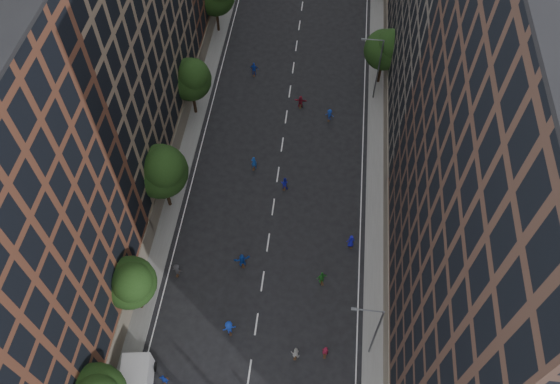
{
  "coord_description": "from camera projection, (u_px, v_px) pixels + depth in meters",
  "views": [
    {
      "loc": [
        4.44,
        -6.11,
        49.09
      ],
      "look_at": [
        0.67,
        27.63,
        2.0
      ],
      "focal_mm": 35.0,
      "sensor_mm": 36.0,
      "label": 1
    }
  ],
  "objects": [
    {
      "name": "bldg_left_b",
      "position": [
        82.0,
        17.0,
        51.44
      ],
      "size": [
        14.0,
        26.0,
        34.0
      ],
      "primitive_type": "cube",
      "color": "#806A54",
      "rests_on": "ground"
    },
    {
      "name": "skater_17",
      "position": [
        301.0,
        102.0,
        67.56
      ],
      "size": [
        1.56,
        0.56,
        1.66
      ],
      "primitive_type": "imported",
      "rotation": [
        0.0,
        0.0,
        3.09
      ],
      "color": "maroon",
      "rests_on": "ground"
    },
    {
      "name": "skater_16",
      "position": [
        254.0,
        69.0,
        70.84
      ],
      "size": [
        1.16,
        0.56,
        1.92
      ],
      "primitive_type": "imported",
      "rotation": [
        0.0,
        0.0,
        3.06
      ],
      "color": "#1639B8",
      "rests_on": "ground"
    },
    {
      "name": "skater_14",
      "position": [
        285.0,
        183.0,
        60.16
      ],
      "size": [
        0.92,
        0.78,
        1.68
      ],
      "primitive_type": "imported",
      "rotation": [
        0.0,
        0.0,
        2.95
      ],
      "color": "#171BBB",
      "rests_on": "ground"
    },
    {
      "name": "tree_left_2",
      "position": [
        162.0,
        170.0,
        54.23
      ],
      "size": [
        5.6,
        5.6,
        9.45
      ],
      "color": "black",
      "rests_on": "ground"
    },
    {
      "name": "tree_left_3",
      "position": [
        191.0,
        78.0,
        62.81
      ],
      "size": [
        5.0,
        5.0,
        8.58
      ],
      "color": "black",
      "rests_on": "ground"
    },
    {
      "name": "skater_15",
      "position": [
        329.0,
        115.0,
        66.3
      ],
      "size": [
        1.12,
        0.78,
        1.58
      ],
      "primitive_type": "imported",
      "rotation": [
        0.0,
        0.0,
        2.94
      ],
      "color": "#1435A3",
      "rests_on": "ground"
    },
    {
      "name": "tree_left_1",
      "position": [
        131.0,
        283.0,
        47.92
      ],
      "size": [
        4.8,
        4.8,
        8.21
      ],
      "color": "black",
      "rests_on": "ground"
    },
    {
      "name": "skater_11",
      "position": [
        242.0,
        260.0,
        54.47
      ],
      "size": [
        1.75,
        1.13,
        1.81
      ],
      "primitive_type": "imported",
      "rotation": [
        0.0,
        0.0,
        3.53
      ],
      "color": "#1542AB",
      "rests_on": "ground"
    },
    {
      "name": "bldg_right_a",
      "position": [
        531.0,
        229.0,
        36.54
      ],
      "size": [
        14.0,
        30.0,
        36.0
      ],
      "primitive_type": "cube",
      "color": "#4A3228",
      "rests_on": "ground"
    },
    {
      "name": "skater_9",
      "position": [
        177.0,
        270.0,
        53.95
      ],
      "size": [
        1.09,
        0.71,
        1.59
      ],
      "primitive_type": "imported",
      "rotation": [
        0.0,
        0.0,
        3.02
      ],
      "color": "#36363A",
      "rests_on": "ground"
    },
    {
      "name": "skater_3",
      "position": [
        229.0,
        328.0,
        50.29
      ],
      "size": [
        1.41,
        1.12,
        1.91
      ],
      "primitive_type": "imported",
      "rotation": [
        0.0,
        0.0,
        3.53
      ],
      "color": "#173BBE",
      "rests_on": "ground"
    },
    {
      "name": "skater_10",
      "position": [
        322.0,
        278.0,
        53.32
      ],
      "size": [
        1.16,
        0.82,
        1.83
      ],
      "primitive_type": "imported",
      "rotation": [
        0.0,
        0.0,
        3.53
      ],
      "color": "#227425",
      "rests_on": "ground"
    },
    {
      "name": "streetlamp_far",
      "position": [
        377.0,
        66.0,
        64.94
      ],
      "size": [
        2.64,
        0.22,
        9.06
      ],
      "color": "#595B60",
      "rests_on": "ground"
    },
    {
      "name": "skater_7",
      "position": [
        325.0,
        351.0,
        49.14
      ],
      "size": [
        0.61,
        0.41,
        1.65
      ],
      "primitive_type": "imported",
      "rotation": [
        0.0,
        0.0,
        3.12
      ],
      "color": "maroon",
      "rests_on": "ground"
    },
    {
      "name": "skater_13",
      "position": [
        254.0,
        163.0,
        61.75
      ],
      "size": [
        0.75,
        0.57,
        1.84
      ],
      "primitive_type": "imported",
      "rotation": [
        0.0,
        0.0,
        2.94
      ],
      "color": "#1648B2",
      "rests_on": "ground"
    },
    {
      "name": "sidewalk_left",
      "position": [
        201.0,
        71.0,
        71.98
      ],
      "size": [
        4.0,
        105.0,
        0.15
      ],
      "primitive_type": "cube",
      "color": "slate",
      "rests_on": "ground"
    },
    {
      "name": "ground",
      "position": [
        286.0,
        120.0,
        66.9
      ],
      "size": [
        240.0,
        240.0,
        0.0
      ],
      "primitive_type": "plane",
      "color": "black",
      "rests_on": "ground"
    },
    {
      "name": "skater_12",
      "position": [
        351.0,
        241.0,
        55.84
      ],
      "size": [
        0.92,
        0.7,
        1.68
      ],
      "primitive_type": "imported",
      "rotation": [
        0.0,
        0.0,
        3.37
      ],
      "color": "#1414A3",
      "rests_on": "ground"
    },
    {
      "name": "skater_4",
      "position": [
        164.0,
        380.0,
        47.68
      ],
      "size": [
        1.0,
        0.57,
        1.6
      ],
      "primitive_type": "imported",
      "rotation": [
        0.0,
        0.0,
        2.94
      ],
      "color": "#122D98",
      "rests_on": "ground"
    },
    {
      "name": "sidewalk_right",
      "position": [
        384.0,
        85.0,
        70.42
      ],
      "size": [
        4.0,
        105.0,
        0.15
      ],
      "primitive_type": "cube",
      "color": "slate",
      "rests_on": "ground"
    },
    {
      "name": "streetlamp_near",
      "position": [
        374.0,
        330.0,
        45.76
      ],
      "size": [
        2.64,
        0.22,
        9.06
      ],
      "color": "#595B60",
      "rests_on": "ground"
    },
    {
      "name": "skater_8",
      "position": [
        295.0,
        353.0,
        49.06
      ],
      "size": [
        0.8,
        0.62,
        1.63
      ],
      "primitive_type": "imported",
      "rotation": [
        0.0,
        0.0,
        3.13
      ],
      "color": "#BABAB5",
      "rests_on": "ground"
    },
    {
      "name": "tree_right_a",
      "position": [
        386.0,
        48.0,
        66.16
      ],
      "size": [
        5.0,
        5.0,
        8.39
      ],
      "color": "black",
      "rests_on": "ground"
    }
  ]
}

